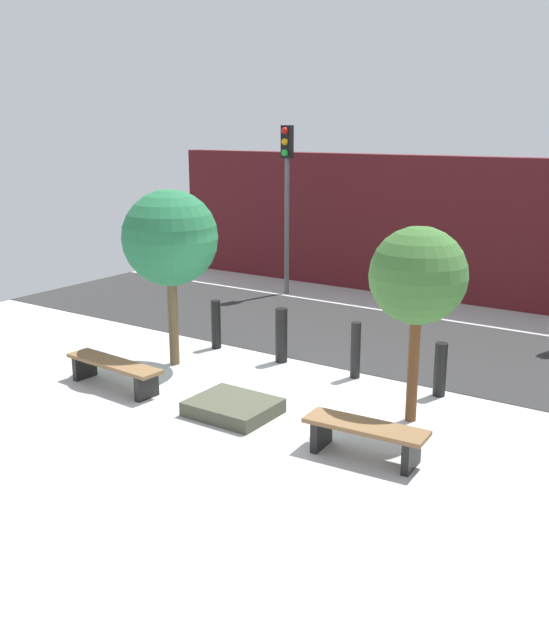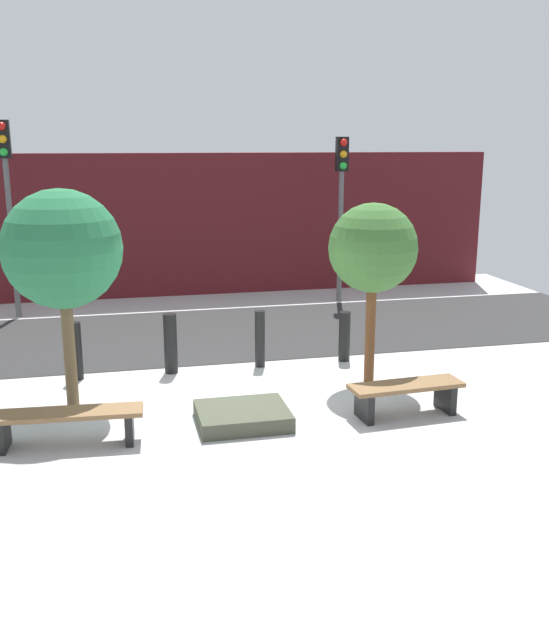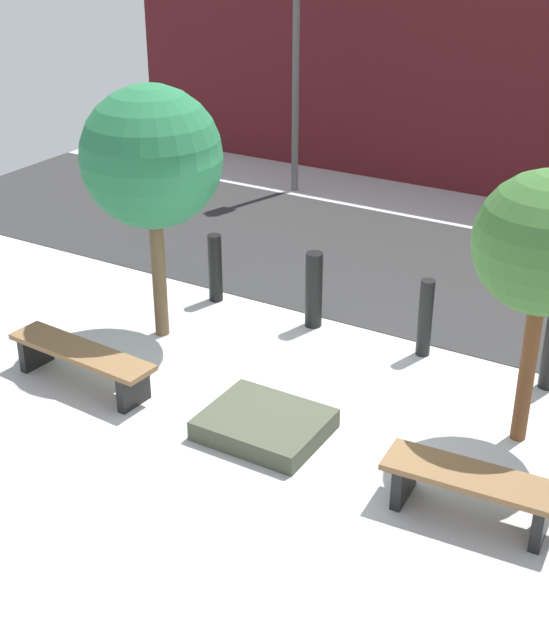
{
  "view_description": "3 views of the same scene",
  "coord_description": "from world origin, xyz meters",
  "px_view_note": "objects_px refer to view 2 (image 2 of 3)",
  "views": [
    {
      "loc": [
        6.06,
        -8.51,
        4.18
      ],
      "look_at": [
        0.25,
        0.12,
        1.34
      ],
      "focal_mm": 40.0,
      "sensor_mm": 36.0,
      "label": 1
    },
    {
      "loc": [
        -1.62,
        -9.61,
        3.75
      ],
      "look_at": [
        0.49,
        -0.44,
        1.39
      ],
      "focal_mm": 40.0,
      "sensor_mm": 36.0,
      "label": 2
    },
    {
      "loc": [
        4.06,
        -7.26,
        5.23
      ],
      "look_at": [
        -0.13,
        -0.21,
        1.12
      ],
      "focal_mm": 50.0,
      "sensor_mm": 36.0,
      "label": 3
    }
  ],
  "objects_px": {
    "tree_behind_left_bench": "(62,250)",
    "bollard_right": "(344,336)",
    "bollard_left": "(171,344)",
    "traffic_light_mid_west": "(341,190)",
    "bollard_far_left": "(76,351)",
    "planter_bed": "(243,416)",
    "bench_right": "(406,393)",
    "traffic_light_west": "(7,185)",
    "bench_left": "(67,420)",
    "bollard_center": "(260,339)",
    "tree_behind_right_bench": "(373,249)"
  },
  "relations": [
    {
      "from": "tree_behind_left_bench",
      "to": "bollard_right",
      "type": "bearing_deg",
      "value": 14.48
    },
    {
      "from": "bollard_left",
      "to": "bollard_right",
      "type": "xyz_separation_m",
      "value": [
        3.03,
        0.0,
        -0.06
      ]
    },
    {
      "from": "traffic_light_mid_west",
      "to": "tree_behind_left_bench",
      "type": "bearing_deg",
      "value": -135.65
    },
    {
      "from": "bollard_far_left",
      "to": "planter_bed",
      "type": "bearing_deg",
      "value": -47.24
    },
    {
      "from": "planter_bed",
      "to": "tree_behind_left_bench",
      "type": "bearing_deg",
      "value": 150.94
    },
    {
      "from": "bench_right",
      "to": "traffic_light_west",
      "type": "xyz_separation_m",
      "value": [
        -5.99,
        7.33,
        2.54
      ]
    },
    {
      "from": "bench_left",
      "to": "traffic_light_mid_west",
      "type": "bearing_deg",
      "value": 54.6
    },
    {
      "from": "bollard_center",
      "to": "tree_behind_right_bench",
      "type": "bearing_deg",
      "value": -37.44
    },
    {
      "from": "bench_left",
      "to": "bollard_left",
      "type": "height_order",
      "value": "bollard_left"
    },
    {
      "from": "bench_right",
      "to": "bollard_left",
      "type": "relative_size",
      "value": 1.64
    },
    {
      "from": "bench_right",
      "to": "traffic_light_west",
      "type": "height_order",
      "value": "traffic_light_west"
    },
    {
      "from": "bench_left",
      "to": "bollard_far_left",
      "type": "distance_m",
      "value": 2.66
    },
    {
      "from": "planter_bed",
      "to": "bollard_left",
      "type": "height_order",
      "value": "bollard_left"
    },
    {
      "from": "planter_bed",
      "to": "tree_behind_left_bench",
      "type": "height_order",
      "value": "tree_behind_left_bench"
    },
    {
      "from": "bench_left",
      "to": "tree_behind_left_bench",
      "type": "height_order",
      "value": "tree_behind_left_bench"
    },
    {
      "from": "planter_bed",
      "to": "bollard_left",
      "type": "relative_size",
      "value": 1.23
    },
    {
      "from": "planter_bed",
      "to": "tree_behind_right_bench",
      "type": "xyz_separation_m",
      "value": [
        2.3,
        1.28,
        2.04
      ]
    },
    {
      "from": "traffic_light_mid_west",
      "to": "bollard_far_left",
      "type": "bearing_deg",
      "value": -141.9
    },
    {
      "from": "bench_right",
      "to": "bollard_far_left",
      "type": "bearing_deg",
      "value": 145.97
    },
    {
      "from": "bench_left",
      "to": "bollard_left",
      "type": "relative_size",
      "value": 1.92
    },
    {
      "from": "bollard_left",
      "to": "tree_behind_right_bench",
      "type": "bearing_deg",
      "value": -21.12
    },
    {
      "from": "bollard_right",
      "to": "bench_left",
      "type": "bearing_deg",
      "value": -149.82
    },
    {
      "from": "tree_behind_right_bench",
      "to": "bollard_far_left",
      "type": "distance_m",
      "value": 5.0
    },
    {
      "from": "tree_behind_left_bench",
      "to": "bollard_right",
      "type": "xyz_separation_m",
      "value": [
        4.57,
        1.18,
        -1.85
      ]
    },
    {
      "from": "bollard_far_left",
      "to": "bollard_left",
      "type": "height_order",
      "value": "bollard_left"
    },
    {
      "from": "bench_left",
      "to": "bollard_center",
      "type": "bearing_deg",
      "value": 44.87
    },
    {
      "from": "bench_left",
      "to": "bench_right",
      "type": "distance_m",
      "value": 4.59
    },
    {
      "from": "bench_right",
      "to": "bollard_right",
      "type": "height_order",
      "value": "bollard_right"
    },
    {
      "from": "planter_bed",
      "to": "bollard_left",
      "type": "xyz_separation_m",
      "value": [
        -0.76,
        2.45,
        0.39
      ]
    },
    {
      "from": "bench_left",
      "to": "traffic_light_mid_west",
      "type": "distance_m",
      "value": 9.75
    },
    {
      "from": "bollard_center",
      "to": "traffic_light_mid_west",
      "type": "distance_m",
      "value": 5.94
    },
    {
      "from": "tree_behind_left_bench",
      "to": "bollard_left",
      "type": "distance_m",
      "value": 2.63
    },
    {
      "from": "tree_behind_left_bench",
      "to": "traffic_light_west",
      "type": "relative_size",
      "value": 0.75
    },
    {
      "from": "planter_bed",
      "to": "bollard_center",
      "type": "xyz_separation_m",
      "value": [
        0.76,
        2.45,
        0.38
      ]
    },
    {
      "from": "bench_left",
      "to": "tree_behind_left_bench",
      "type": "xyz_separation_m",
      "value": [
        0.0,
        1.48,
        1.95
      ]
    },
    {
      "from": "bench_left",
      "to": "bollard_far_left",
      "type": "height_order",
      "value": "bollard_far_left"
    },
    {
      "from": "planter_bed",
      "to": "traffic_light_west",
      "type": "relative_size",
      "value": 0.29
    },
    {
      "from": "tree_behind_left_bench",
      "to": "tree_behind_right_bench",
      "type": "bearing_deg",
      "value": -0.0
    },
    {
      "from": "tree_behind_left_bench",
      "to": "traffic_light_mid_west",
      "type": "height_order",
      "value": "traffic_light_mid_west"
    },
    {
      "from": "bench_right",
      "to": "bollard_left",
      "type": "bearing_deg",
      "value": 135.13
    },
    {
      "from": "tree_behind_right_bench",
      "to": "planter_bed",
      "type": "bearing_deg",
      "value": -150.94
    },
    {
      "from": "bollard_right",
      "to": "traffic_light_west",
      "type": "relative_size",
      "value": 0.21
    },
    {
      "from": "tree_behind_left_bench",
      "to": "bollard_right",
      "type": "distance_m",
      "value": 5.06
    },
    {
      "from": "bollard_center",
      "to": "traffic_light_mid_west",
      "type": "bearing_deg",
      "value": 57.85
    },
    {
      "from": "bollard_center",
      "to": "traffic_light_west",
      "type": "height_order",
      "value": "traffic_light_west"
    },
    {
      "from": "bollard_left",
      "to": "bench_right",
      "type": "bearing_deg",
      "value": -41.01
    },
    {
      "from": "bollard_center",
      "to": "bench_left",
      "type": "bearing_deg",
      "value": -138.99
    },
    {
      "from": "traffic_light_mid_west",
      "to": "bench_left",
      "type": "bearing_deg",
      "value": -129.26
    },
    {
      "from": "bollard_right",
      "to": "traffic_light_mid_west",
      "type": "height_order",
      "value": "traffic_light_mid_west"
    },
    {
      "from": "bench_left",
      "to": "traffic_light_west",
      "type": "distance_m",
      "value": 7.88
    }
  ]
}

